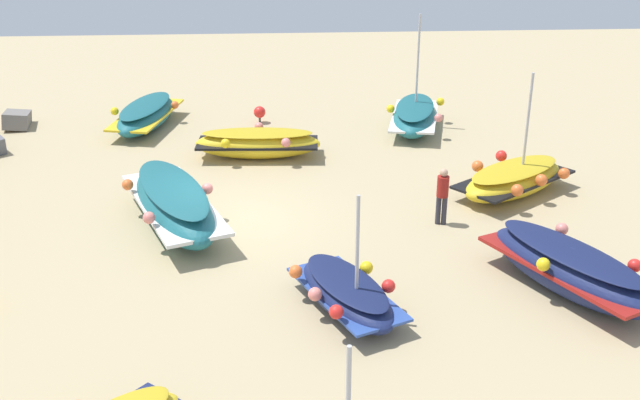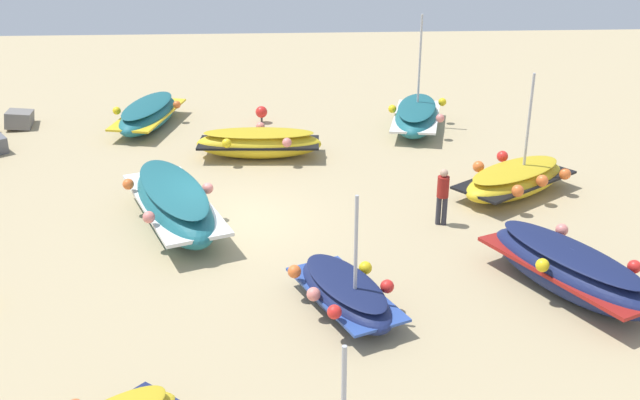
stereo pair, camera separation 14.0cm
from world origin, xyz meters
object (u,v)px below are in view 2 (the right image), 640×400
Objects in this scene: fishing_boat_5 at (345,293)px; person_walking at (443,193)px; mooring_buoy_0 at (261,112)px; fishing_boat_2 at (515,180)px; fishing_boat_4 at (416,116)px; fishing_boat_7 at (568,269)px; fishing_boat_0 at (259,143)px; fishing_boat_6 at (174,203)px; fishing_boat_8 at (148,114)px.

fishing_boat_5 is 5.19m from person_walking.
fishing_boat_5 is at bearing -171.09° from mooring_buoy_0.
fishing_boat_2 is 10.42m from mooring_buoy_0.
fishing_boat_4 reaches higher than fishing_boat_7.
fishing_boat_7 is at bearing -108.99° from fishing_boat_5.
fishing_boat_5 is (-12.20, 3.57, -0.08)m from fishing_boat_4.
fishing_boat_4 reaches higher than person_walking.
fishing_boat_0 is 0.78× the size of fishing_boat_6.
fishing_boat_7 is at bearing 131.35° from fishing_boat_0.
fishing_boat_6 is at bearing -32.34° from fishing_boat_4.
fishing_boat_7 is 2.91× the size of person_walking.
fishing_boat_0 is 5.30m from fishing_boat_8.
fishing_boat_5 is at bearing 12.41° from fishing_boat_2.
fishing_boat_6 reaches higher than fishing_boat_8.
fishing_boat_5 reaches higher than fishing_boat_8.
fishing_boat_7 is at bearing 50.72° from fishing_boat_2.
fishing_boat_5 reaches higher than fishing_boat_7.
fishing_boat_0 is 0.89× the size of fishing_boat_7.
fishing_boat_6 is 9.03m from mooring_buoy_0.
fishing_boat_7 is 14.66m from mooring_buoy_0.
fishing_boat_2 is 0.94× the size of fishing_boat_8.
fishing_boat_6 is at bearing 166.04° from mooring_buoy_0.
fishing_boat_5 is at bearing -20.82° from person_walking.
fishing_boat_2 is at bearing -102.56° from fishing_boat_6.
fishing_boat_7 is at bearing -150.38° from mooring_buoy_0.
mooring_buoy_0 is at bearing -16.16° from fishing_boat_5.
fishing_boat_2 is 9.90m from fishing_boat_6.
fishing_boat_7 is (-9.11, -7.26, 0.09)m from fishing_boat_0.
person_walking is at bearing 1.15° from fishing_boat_2.
fishing_boat_8 is 12.68m from person_walking.
fishing_boat_7 is at bearing 44.94° from person_walking.
person_walking is (3.69, 2.20, 0.33)m from fishing_boat_7.
fishing_boat_2 reaches higher than fishing_boat_7.
fishing_boat_7 is 16.85m from fishing_boat_8.
fishing_boat_2 is 0.77× the size of fishing_boat_6.
fishing_boat_0 is 9.88m from fishing_boat_5.
fishing_boat_6 is 3.32× the size of person_walking.
fishing_boat_0 is 0.96× the size of fishing_boat_8.
fishing_boat_6 reaches higher than fishing_boat_0.
fishing_boat_2 is at bearing 141.01° from person_walking.
fishing_boat_0 is 3.63m from mooring_buoy_0.
person_walking is at bearing -178.19° from fishing_boat_7.
fishing_boat_6 is 8.66m from fishing_boat_8.
fishing_boat_0 is at bearing -122.89° from person_walking.
fishing_boat_4 is at bearing -170.29° from person_walking.
fishing_boat_8 is at bearing -166.47° from fishing_boat_7.
fishing_boat_5 reaches higher than fishing_boat_0.
fishing_boat_6 is at bearing -141.93° from fishing_boat_7.
fishing_boat_2 is at bearing 158.03° from fishing_boat_0.
fishing_boat_4 reaches higher than fishing_boat_0.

